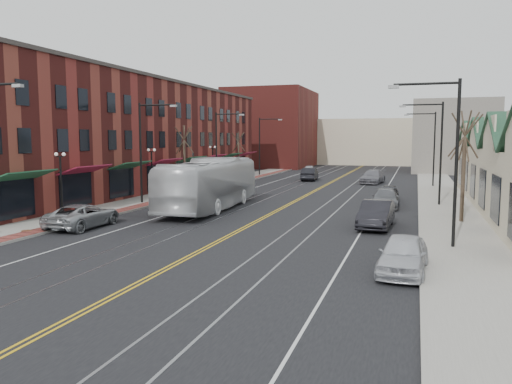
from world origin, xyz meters
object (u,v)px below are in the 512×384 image
Objects in this scene: parked_suv at (83,216)px; parked_car_a at (403,255)px; parked_car_b at (376,214)px; parked_car_d at (389,193)px; transit_bus at (210,184)px; parked_car_c at (385,198)px.

parked_suv is 1.16× the size of parked_car_a.
parked_car_b is 13.76m from parked_car_d.
parked_car_b is at bearing 103.88° from parked_car_a.
parked_car_b is at bearing -163.43° from parked_suv.
parked_car_a is at bearing 164.83° from parked_suv.
parked_car_b reaches higher than parked_suv.
parked_car_d is (0.00, 13.75, -0.14)m from parked_car_b.
transit_bus is 20.11m from parked_car_a.
parked_car_c is 1.25× the size of parked_car_d.
parked_car_c is at bearing -140.37° from parked_suv.
transit_bus is 13.19m from parked_car_b.
parked_suv is (-4.30, -9.40, -1.20)m from transit_bus.
parked_suv is at bearing 169.53° from parked_car_a.
parked_suv is at bearing -130.55° from parked_car_d.
parked_car_c is at bearing -160.61° from transit_bus.
transit_bus is 13.53m from parked_car_c.
parked_car_a reaches higher than parked_suv.
parked_car_a is (18.60, -4.69, 0.04)m from parked_suv.
parked_car_b is at bearing 159.45° from transit_bus.
transit_bus is 2.64× the size of parked_suv.
parked_car_b is at bearing -89.18° from parked_car_d.
parked_car_c is (16.80, 14.42, -0.01)m from parked_suv.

